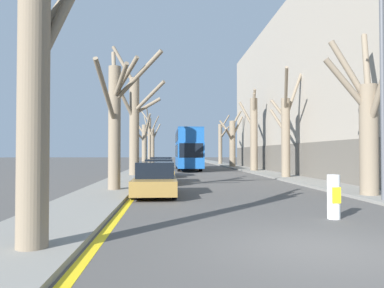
{
  "coord_description": "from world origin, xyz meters",
  "views": [
    {
      "loc": [
        -2.82,
        -6.74,
        1.77
      ],
      "look_at": [
        -0.65,
        27.03,
        2.6
      ],
      "focal_mm": 35.0,
      "sensor_mm": 36.0,
      "label": 1
    }
  ],
  "objects_px": {
    "street_tree_right_3": "(232,141)",
    "street_tree_left_4": "(149,138)",
    "street_tree_right_0": "(367,124)",
    "traffic_bollard": "(334,197)",
    "street_tree_left_1": "(116,118)",
    "parked_car_2": "(161,167)",
    "street_tree_left_0": "(39,75)",
    "street_tree_left_5": "(153,144)",
    "street_tree_right_4": "(221,142)",
    "double_decker_bus": "(188,147)",
    "street_tree_left_3": "(144,143)",
    "street_tree_right_1": "(285,130)",
    "street_tree_right_2": "(253,132)",
    "lamp_post": "(380,85)",
    "street_tree_left_2": "(134,121)",
    "parked_car_1": "(159,172)",
    "parked_car_0": "(155,180)"
  },
  "relations": [
    {
      "from": "street_tree_left_0",
      "to": "street_tree_right_2",
      "type": "xyz_separation_m",
      "value": [
        10.51,
        28.48,
        0.63
      ]
    },
    {
      "from": "street_tree_left_3",
      "to": "street_tree_left_4",
      "type": "relative_size",
      "value": 0.76
    },
    {
      "from": "street_tree_left_2",
      "to": "street_tree_right_2",
      "type": "bearing_deg",
      "value": 32.4
    },
    {
      "from": "street_tree_right_0",
      "to": "street_tree_right_4",
      "type": "xyz_separation_m",
      "value": [
        0.21,
        42.95,
        0.46
      ]
    },
    {
      "from": "street_tree_left_5",
      "to": "traffic_bollard",
      "type": "relative_size",
      "value": 5.68
    },
    {
      "from": "street_tree_right_4",
      "to": "parked_car_1",
      "type": "relative_size",
      "value": 1.68
    },
    {
      "from": "street_tree_left_3",
      "to": "parked_car_0",
      "type": "relative_size",
      "value": 1.33
    },
    {
      "from": "lamp_post",
      "to": "traffic_bollard",
      "type": "distance_m",
      "value": 5.51
    },
    {
      "from": "street_tree_left_1",
      "to": "street_tree_right_4",
      "type": "height_order",
      "value": "street_tree_right_4"
    },
    {
      "from": "street_tree_left_1",
      "to": "traffic_bollard",
      "type": "distance_m",
      "value": 10.35
    },
    {
      "from": "street_tree_right_1",
      "to": "street_tree_left_0",
      "type": "bearing_deg",
      "value": -119.25
    },
    {
      "from": "street_tree_right_0",
      "to": "street_tree_right_2",
      "type": "relative_size",
      "value": 0.92
    },
    {
      "from": "street_tree_left_1",
      "to": "traffic_bollard",
      "type": "xyz_separation_m",
      "value": [
        6.84,
        -7.27,
        -2.76
      ]
    },
    {
      "from": "parked_car_2",
      "to": "street_tree_right_0",
      "type": "bearing_deg",
      "value": -58.75
    },
    {
      "from": "street_tree_right_3",
      "to": "street_tree_left_4",
      "type": "bearing_deg",
      "value": 159.51
    },
    {
      "from": "lamp_post",
      "to": "street_tree_right_4",
      "type": "bearing_deg",
      "value": 89.16
    },
    {
      "from": "street_tree_left_0",
      "to": "street_tree_right_0",
      "type": "relative_size",
      "value": 0.9
    },
    {
      "from": "street_tree_left_1",
      "to": "street_tree_right_0",
      "type": "distance_m",
      "value": 10.67
    },
    {
      "from": "street_tree_left_0",
      "to": "parked_car_1",
      "type": "xyz_separation_m",
      "value": [
        1.8,
        15.3,
        -2.51
      ]
    },
    {
      "from": "traffic_bollard",
      "to": "street_tree_right_1",
      "type": "bearing_deg",
      "value": 76.67
    },
    {
      "from": "street_tree_right_1",
      "to": "lamp_post",
      "type": "relative_size",
      "value": 1.01
    },
    {
      "from": "lamp_post",
      "to": "parked_car_1",
      "type": "bearing_deg",
      "value": 130.35
    },
    {
      "from": "street_tree_left_1",
      "to": "street_tree_right_4",
      "type": "bearing_deg",
      "value": 75.35
    },
    {
      "from": "street_tree_left_4",
      "to": "street_tree_right_1",
      "type": "distance_m",
      "value": 26.4
    },
    {
      "from": "parked_car_2",
      "to": "lamp_post",
      "type": "relative_size",
      "value": 0.6
    },
    {
      "from": "street_tree_right_4",
      "to": "parked_car_2",
      "type": "distance_m",
      "value": 30.41
    },
    {
      "from": "street_tree_right_1",
      "to": "traffic_bollard",
      "type": "height_order",
      "value": "street_tree_right_1"
    },
    {
      "from": "street_tree_left_0",
      "to": "street_tree_left_1",
      "type": "xyz_separation_m",
      "value": [
        -0.05,
        10.26,
        0.18
      ]
    },
    {
      "from": "street_tree_right_1",
      "to": "parked_car_1",
      "type": "distance_m",
      "value": 9.82
    },
    {
      "from": "street_tree_right_1",
      "to": "street_tree_right_4",
      "type": "relative_size",
      "value": 0.99
    },
    {
      "from": "traffic_bollard",
      "to": "parked_car_2",
      "type": "bearing_deg",
      "value": 105.15
    },
    {
      "from": "street_tree_left_4",
      "to": "lamp_post",
      "type": "height_order",
      "value": "street_tree_left_4"
    },
    {
      "from": "street_tree_left_0",
      "to": "street_tree_left_3",
      "type": "xyz_separation_m",
      "value": [
        -0.16,
        32.54,
        -0.37
      ]
    },
    {
      "from": "street_tree_right_0",
      "to": "street_tree_right_3",
      "type": "distance_m",
      "value": 31.55
    },
    {
      "from": "street_tree_left_3",
      "to": "street_tree_right_1",
      "type": "height_order",
      "value": "street_tree_right_1"
    },
    {
      "from": "parked_car_0",
      "to": "street_tree_left_0",
      "type": "bearing_deg",
      "value": -101.42
    },
    {
      "from": "street_tree_left_1",
      "to": "traffic_bollard",
      "type": "bearing_deg",
      "value": -46.74
    },
    {
      "from": "street_tree_left_1",
      "to": "double_decker_bus",
      "type": "relative_size",
      "value": 0.57
    },
    {
      "from": "street_tree_right_1",
      "to": "street_tree_left_4",
      "type": "bearing_deg",
      "value": 113.9
    },
    {
      "from": "street_tree_right_0",
      "to": "traffic_bollard",
      "type": "bearing_deg",
      "value": -127.45
    },
    {
      "from": "street_tree_left_0",
      "to": "street_tree_left_5",
      "type": "xyz_separation_m",
      "value": [
        -0.19,
        54.93,
        0.04
      ]
    },
    {
      "from": "street_tree_left_1",
      "to": "street_tree_right_1",
      "type": "relative_size",
      "value": 0.89
    },
    {
      "from": "street_tree_right_4",
      "to": "street_tree_left_5",
      "type": "bearing_deg",
      "value": 157.25
    },
    {
      "from": "parked_car_2",
      "to": "street_tree_left_1",
      "type": "bearing_deg",
      "value": -99.37
    },
    {
      "from": "street_tree_right_4",
      "to": "double_decker_bus",
      "type": "distance_m",
      "value": 18.65
    },
    {
      "from": "street_tree_left_1",
      "to": "street_tree_right_2",
      "type": "xyz_separation_m",
      "value": [
        10.55,
        18.22,
        0.45
      ]
    },
    {
      "from": "street_tree_left_5",
      "to": "traffic_bollard",
      "type": "bearing_deg",
      "value": -82.34
    },
    {
      "from": "street_tree_left_3",
      "to": "street_tree_left_4",
      "type": "bearing_deg",
      "value": 89.92
    },
    {
      "from": "street_tree_right_3",
      "to": "parked_car_0",
      "type": "bearing_deg",
      "value": -105.75
    },
    {
      "from": "street_tree_left_0",
      "to": "street_tree_left_5",
      "type": "relative_size",
      "value": 0.96
    }
  ]
}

